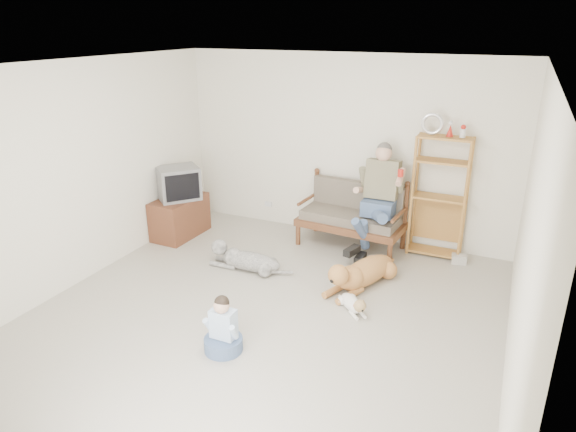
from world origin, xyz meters
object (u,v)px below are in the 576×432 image
at_px(etagere, 439,196).
at_px(golden_retriever, 360,273).
at_px(loveseat, 352,214).
at_px(tv_stand, 180,217).

height_order(etagere, golden_retriever, etagere).
bearing_deg(loveseat, golden_retriever, -62.76).
distance_m(tv_stand, golden_retriever, 3.04).
relative_size(loveseat, tv_stand, 1.69).
distance_m(etagere, golden_retriever, 1.65).
height_order(loveseat, etagere, etagere).
distance_m(etagere, tv_stand, 3.82).
xyz_separation_m(loveseat, tv_stand, (-2.51, -0.74, -0.19)).
bearing_deg(golden_retriever, tv_stand, -167.88).
bearing_deg(golden_retriever, loveseat, 133.19).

